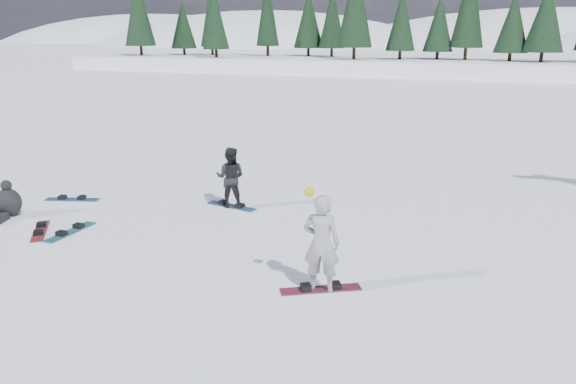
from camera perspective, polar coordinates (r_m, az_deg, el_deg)
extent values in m
plane|color=white|center=(12.40, -7.30, -5.81)|extent=(420.00, 420.00, 0.00)
cube|color=white|center=(65.62, 15.80, 10.59)|extent=(90.00, 14.00, 5.00)
ellipsoid|color=white|center=(196.16, -2.40, 10.73)|extent=(143.00, 110.00, 49.50)
ellipsoid|color=white|center=(211.53, 24.56, 9.44)|extent=(182.00, 140.00, 53.20)
ellipsoid|color=white|center=(264.53, -13.34, 11.56)|extent=(169.00, 130.00, 52.00)
cone|color=black|center=(78.31, -13.89, 16.11)|extent=(3.20, 3.20, 7.50)
cone|color=black|center=(76.16, -11.29, 16.27)|extent=(3.20, 3.20, 7.50)
cone|color=black|center=(74.17, -8.54, 16.41)|extent=(3.20, 3.20, 7.50)
cone|color=black|center=(72.34, -5.64, 16.52)|extent=(3.20, 3.20, 7.50)
cone|color=black|center=(70.70, -2.59, 16.59)|extent=(3.20, 3.20, 7.50)
cone|color=black|center=(69.24, 0.59, 16.62)|extent=(3.20, 3.20, 7.50)
cone|color=black|center=(67.99, 3.90, 16.59)|extent=(3.20, 3.20, 7.50)
cone|color=black|center=(66.96, 7.33, 16.51)|extent=(3.20, 3.20, 7.50)
cone|color=black|center=(66.15, 10.84, 16.37)|extent=(3.20, 3.20, 7.50)
cone|color=black|center=(65.58, 14.42, 16.17)|extent=(3.20, 3.20, 7.50)
cone|color=black|center=(65.25, 18.04, 15.90)|extent=(3.20, 3.20, 7.50)
cone|color=black|center=(65.16, 21.68, 15.57)|extent=(3.20, 3.20, 7.50)
cone|color=black|center=(65.31, 25.30, 15.18)|extent=(3.20, 3.20, 7.50)
imported|color=#A6A6AB|center=(10.12, 3.42, -5.25)|extent=(0.72, 0.52, 1.84)
sphere|color=#DDAC0B|center=(9.76, 2.19, 0.02)|extent=(0.18, 0.18, 0.18)
imported|color=black|center=(15.07, -5.87, 1.49)|extent=(0.90, 0.76, 1.64)
ellipsoid|color=black|center=(16.02, -26.52, -0.93)|extent=(0.75, 0.66, 0.72)
sphere|color=black|center=(15.91, -26.72, 0.61)|extent=(0.27, 0.27, 0.27)
cube|color=maroon|center=(10.48, 3.34, -9.85)|extent=(1.45, 0.98, 0.03)
cube|color=#185189|center=(15.29, -5.78, -1.44)|extent=(1.53, 0.57, 0.03)
cube|color=maroon|center=(14.59, -23.86, -3.65)|extent=(1.12, 1.37, 0.03)
cube|color=#187389|center=(14.25, -21.23, -3.81)|extent=(0.31, 1.51, 0.03)
cube|color=#1A5191|center=(16.94, -21.07, -0.72)|extent=(1.52, 0.70, 0.03)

